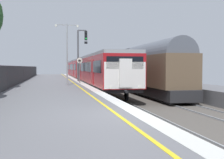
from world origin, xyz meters
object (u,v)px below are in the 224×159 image
object	(u,v)px
freight_train_adjacent_track	(109,67)
signal_gantry	(80,49)
commuter_train_at_platform	(87,69)
speed_limit_sign	(80,67)
platform_lamp_mid	(67,49)

from	to	relation	value
freight_train_adjacent_track	signal_gantry	world-z (taller)	signal_gantry
commuter_train_at_platform	freight_train_adjacent_track	xyz separation A→B (m)	(4.00, 5.37, 0.23)
commuter_train_at_platform	signal_gantry	world-z (taller)	signal_gantry
freight_train_adjacent_track	speed_limit_sign	distance (m)	15.58
freight_train_adjacent_track	signal_gantry	distance (m)	13.08
commuter_train_at_platform	signal_gantry	xyz separation A→B (m)	(-1.49, -6.34, 2.17)
commuter_train_at_platform	freight_train_adjacent_track	size ratio (longest dim) A/B	0.78
platform_lamp_mid	freight_train_adjacent_track	bearing A→B (deg)	68.06
freight_train_adjacent_track	platform_lamp_mid	distance (m)	19.45
signal_gantry	speed_limit_sign	xyz separation A→B (m)	(-0.35, -2.73, -1.85)
freight_train_adjacent_track	speed_limit_sign	xyz separation A→B (m)	(-5.85, -14.44, 0.09)
commuter_train_at_platform	signal_gantry	size ratio (longest dim) A/B	7.20
freight_train_adjacent_track	commuter_train_at_platform	bearing A→B (deg)	-126.72
commuter_train_at_platform	speed_limit_sign	bearing A→B (deg)	-101.51
commuter_train_at_platform	signal_gantry	bearing A→B (deg)	-103.24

